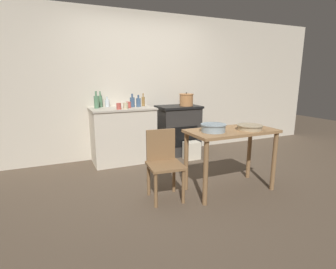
{
  "coord_description": "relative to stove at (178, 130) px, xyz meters",
  "views": [
    {
      "loc": [
        -1.53,
        -3.04,
        1.45
      ],
      "look_at": [
        0.0,
        0.4,
        0.6
      ],
      "focal_mm": 28.0,
      "sensor_mm": 36.0,
      "label": 1
    }
  ],
  "objects": [
    {
      "name": "mixing_bowl_small",
      "position": [
        -0.4,
        -1.75,
        0.39
      ],
      "size": [
        0.3,
        0.3,
        0.09
      ],
      "color": "#93A8B2",
      "rests_on": "work_table"
    },
    {
      "name": "bottle_far_left",
      "position": [
        -1.27,
        0.18,
        0.54
      ],
      "size": [
        0.08,
        0.08,
        0.17
      ],
      "color": "silver",
      "rests_on": "counter_cabinet"
    },
    {
      "name": "cup_mid_right",
      "position": [
        -1.17,
        -0.23,
        0.52
      ],
      "size": [
        0.08,
        0.08,
        0.1
      ],
      "primitive_type": "cylinder",
      "color": "#B74C42",
      "rests_on": "counter_cabinet"
    },
    {
      "name": "work_table",
      "position": [
        -0.12,
        -1.74,
        0.2
      ],
      "size": [
        1.12,
        0.56,
        0.8
      ],
      "color": "#997047",
      "rests_on": "ground_plane"
    },
    {
      "name": "cup_right",
      "position": [
        -0.98,
        -0.11,
        0.52
      ],
      "size": [
        0.08,
        0.08,
        0.1
      ],
      "primitive_type": "cylinder",
      "color": "#B74C42",
      "rests_on": "counter_cabinet"
    },
    {
      "name": "bottle_left",
      "position": [
        -1.38,
        0.2,
        0.58
      ],
      "size": [
        0.06,
        0.06,
        0.27
      ],
      "color": "#517F5B",
      "rests_on": "counter_cabinet"
    },
    {
      "name": "ground_plane",
      "position": [
        -0.61,
        -1.29,
        -0.46
      ],
      "size": [
        14.0,
        14.0,
        0.0
      ],
      "primitive_type": "plane",
      "color": "brown"
    },
    {
      "name": "bottle_center",
      "position": [
        -0.87,
        0.01,
        0.56
      ],
      "size": [
        0.08,
        0.08,
        0.22
      ],
      "color": "#3D5675",
      "rests_on": "counter_cabinet"
    },
    {
      "name": "flour_sack",
      "position": [
        0.06,
        -0.42,
        -0.3
      ],
      "size": [
        0.28,
        0.19,
        0.31
      ],
      "primitive_type": "cube",
      "color": "beige",
      "rests_on": "ground_plane"
    },
    {
      "name": "bottle_mid_left",
      "position": [
        -1.47,
        0.06,
        0.58
      ],
      "size": [
        0.08,
        0.08,
        0.28
      ],
      "color": "#517F5B",
      "rests_on": "counter_cabinet"
    },
    {
      "name": "stove",
      "position": [
        0.0,
        0.0,
        0.0
      ],
      "size": [
        0.77,
        0.56,
        0.91
      ],
      "color": "#2D2B28",
      "rests_on": "ground_plane"
    },
    {
      "name": "counter_cabinet",
      "position": [
        -1.07,
        -0.04,
        0.01
      ],
      "size": [
        1.05,
        0.63,
        0.93
      ],
      "color": "beige",
      "rests_on": "ground_plane"
    },
    {
      "name": "mixing_bowl_large",
      "position": [
        0.08,
        -1.84,
        0.37
      ],
      "size": [
        0.31,
        0.31,
        0.06
      ],
      "color": "tan",
      "rests_on": "work_table"
    },
    {
      "name": "stock_pot",
      "position": [
        0.13,
        -0.07,
        0.57
      ],
      "size": [
        0.26,
        0.26,
        0.25
      ],
      "color": "#B77A47",
      "rests_on": "stove"
    },
    {
      "name": "chair",
      "position": [
        -0.98,
        -1.59,
        -0.01
      ],
      "size": [
        0.44,
        0.44,
        0.82
      ],
      "rotation": [
        0.0,
        0.0,
        -0.1
      ],
      "color": "olive",
      "rests_on": "ground_plane"
    },
    {
      "name": "bottle_center_left",
      "position": [
        -0.77,
        0.0,
        0.55
      ],
      "size": [
        0.08,
        0.08,
        0.2
      ],
      "color": "#3D5675",
      "rests_on": "counter_cabinet"
    },
    {
      "name": "bottle_center_right",
      "position": [
        -0.66,
        0.06,
        0.56
      ],
      "size": [
        0.06,
        0.06,
        0.22
      ],
      "color": "olive",
      "rests_on": "counter_cabinet"
    },
    {
      "name": "wall_back",
      "position": [
        -0.61,
        0.3,
        0.82
      ],
      "size": [
        8.0,
        0.07,
        2.55
      ],
      "color": "beige",
      "rests_on": "ground_plane"
    },
    {
      "name": "cup_far_right",
      "position": [
        -1.06,
        -0.23,
        0.52
      ],
      "size": [
        0.08,
        0.08,
        0.1
      ],
      "primitive_type": "cylinder",
      "color": "beige",
      "rests_on": "counter_cabinet"
    }
  ]
}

